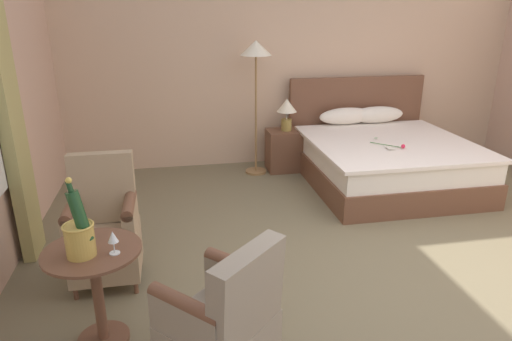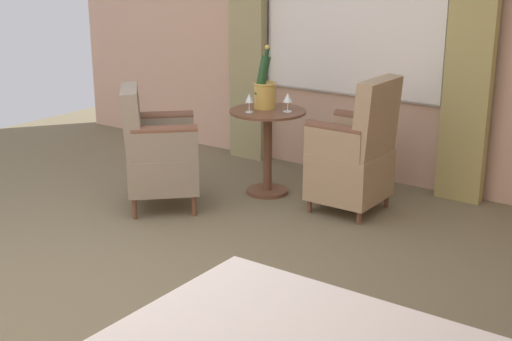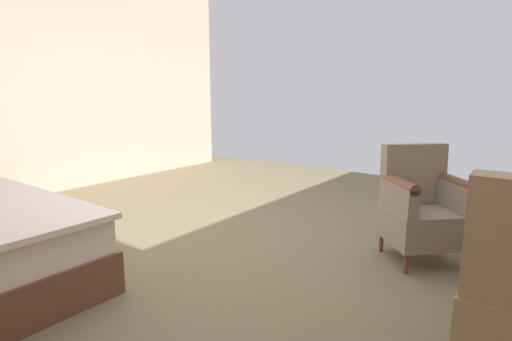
% 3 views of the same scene
% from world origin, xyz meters
% --- Properties ---
extents(ground_plane, '(7.88, 7.88, 0.00)m').
position_xyz_m(ground_plane, '(0.00, 0.00, 0.00)').
color(ground_plane, '#72664A').
extents(wall_far_side, '(0.12, 6.50, 3.19)m').
position_xyz_m(wall_far_side, '(3.19, 0.00, 1.60)').
color(wall_far_side, '#D4AB93').
rests_on(wall_far_side, ground).
extents(wine_glass_near_bucket, '(0.07, 0.07, 0.15)m').
position_xyz_m(wine_glass_near_bucket, '(-2.13, -0.37, 0.79)').
color(wine_glass_near_bucket, white).
rests_on(wine_glass_near_bucket, side_table_round).
extents(armchair_facing_bed, '(0.77, 0.77, 0.94)m').
position_xyz_m(armchair_facing_bed, '(-1.52, -0.80, 0.44)').
color(armchair_facing_bed, brown).
rests_on(armchair_facing_bed, ground).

